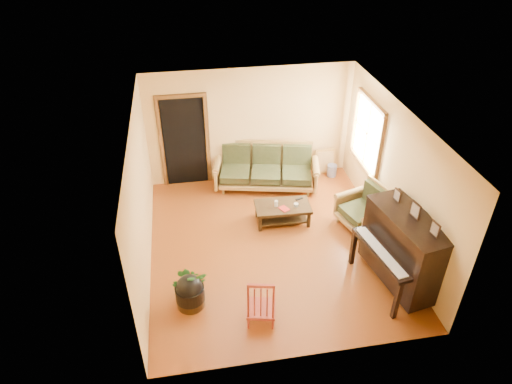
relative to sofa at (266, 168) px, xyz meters
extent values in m
plane|color=#662C0D|center=(-0.27, -1.99, -0.48)|extent=(5.00, 5.00, 0.00)
cube|color=black|center=(-1.72, 0.49, 0.54)|extent=(1.08, 0.16, 2.05)
cube|color=white|center=(1.94, -0.69, 1.02)|extent=(0.12, 1.36, 1.46)
cube|color=olive|center=(0.00, 0.00, 0.00)|extent=(2.40, 1.41, 0.96)
cube|color=black|center=(0.09, -1.32, -0.28)|extent=(1.11, 0.64, 0.40)
cube|color=olive|center=(1.58, -1.74, -0.03)|extent=(1.10, 1.13, 0.91)
cube|color=black|center=(1.66, -3.29, 0.20)|extent=(1.17, 1.68, 1.37)
cylinder|color=black|center=(-1.85, -3.23, -0.26)|extent=(0.53, 0.53, 0.45)
cube|color=maroon|center=(-0.78, -3.71, -0.02)|extent=(0.53, 0.56, 0.93)
cube|color=#AD7E39|center=(1.47, 0.36, -0.17)|extent=(0.48, 0.11, 0.63)
cylinder|color=#303D91|center=(1.61, 0.21, -0.34)|extent=(0.28, 0.28, 0.28)
imported|color=#1B5017|center=(-1.85, -3.08, -0.17)|extent=(0.63, 0.57, 0.63)
imported|color=maroon|center=(0.02, -1.48, -0.08)|extent=(0.22, 0.25, 0.02)
cylinder|color=white|center=(-0.05, -1.31, -0.02)|extent=(0.08, 0.08, 0.12)
cylinder|color=silver|center=(0.34, -1.38, -0.05)|extent=(0.12, 0.12, 0.06)
cube|color=black|center=(0.46, -1.16, -0.08)|extent=(0.17, 0.09, 0.02)
camera|label=1|loc=(-1.68, -8.46, 5.18)|focal=32.00mm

